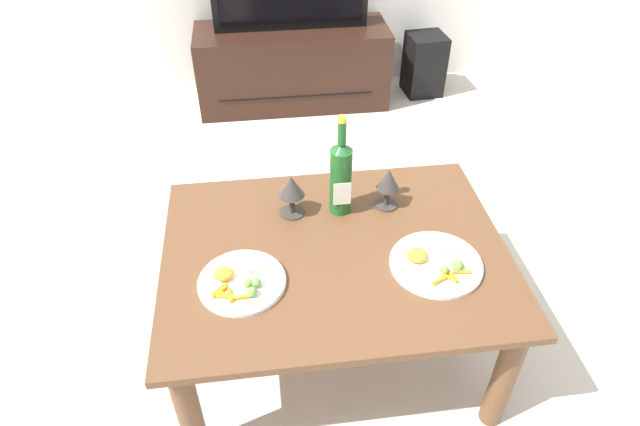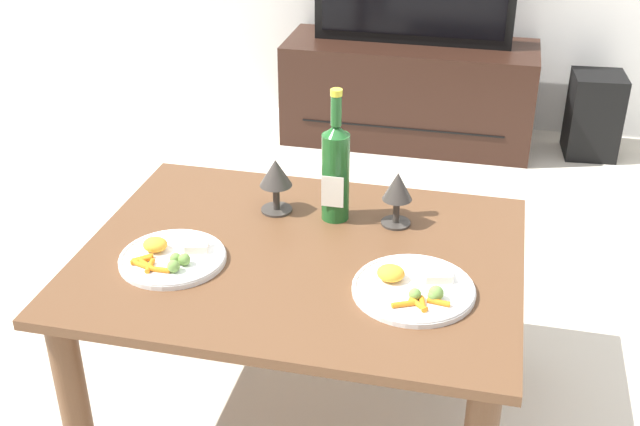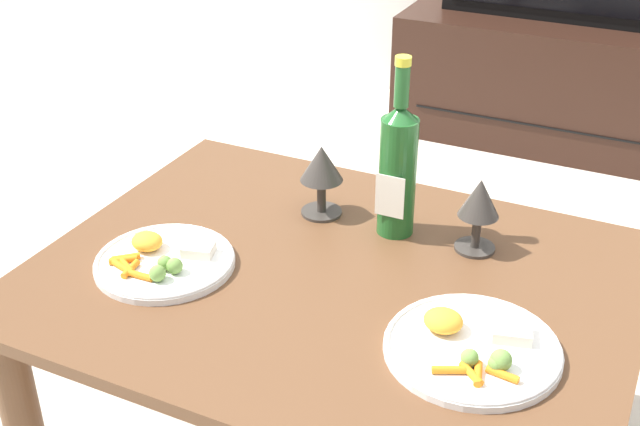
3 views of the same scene
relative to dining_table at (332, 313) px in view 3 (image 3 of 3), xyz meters
name	(u,v)px [view 3 (image 3 of 3)]	position (x,y,z in m)	size (l,w,h in m)	color
dining_table	(332,313)	(0.00, 0.00, 0.00)	(1.06, 0.81, 0.48)	brown
tv_stand	(551,83)	(0.03, 1.87, -0.17)	(1.12, 0.42, 0.46)	black
wine_bottle	(398,166)	(0.04, 0.19, 0.23)	(0.07, 0.07, 0.35)	#1E5923
goblet_left	(322,168)	(-0.12, 0.19, 0.19)	(0.09, 0.09, 0.15)	#38332D
goblet_right	(479,203)	(0.20, 0.19, 0.18)	(0.08, 0.08, 0.15)	#38332D
dinner_plate_left	(164,260)	(-0.29, -0.11, 0.10)	(0.25, 0.25, 0.04)	white
dinner_plate_right	(472,346)	(0.29, -0.11, 0.10)	(0.28, 0.28, 0.05)	white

